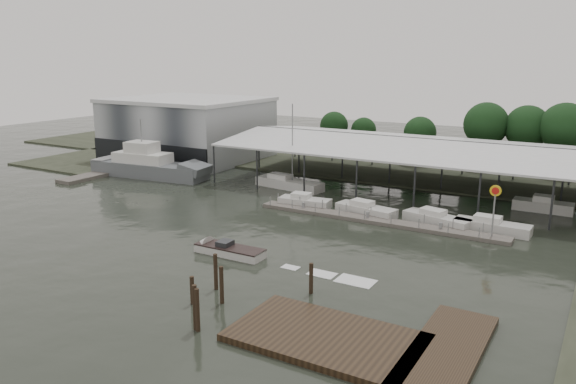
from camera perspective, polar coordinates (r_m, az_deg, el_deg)
The scene contains 18 objects.
ground at distance 60.51m, azimuth -8.03°, elevation -3.35°, with size 200.00×200.00×0.00m, color #232921.
land_strip_far at distance 95.97m, azimuth 7.70°, elevation 3.08°, with size 140.00×30.00×0.30m.
land_strip_west at distance 108.47m, azimuth -14.84°, elevation 3.97°, with size 20.00×40.00×0.30m.
storage_warehouse at distance 99.58m, azimuth -10.13°, elevation 6.39°, with size 24.50×20.50×10.50m.
covered_boat_shed at distance 76.47m, azimuth 15.53°, elevation 4.58°, with size 58.24×24.00×6.96m.
trawler_dock at distance 90.49m, azimuth -17.51°, elevation 2.01°, with size 3.00×18.00×0.50m.
floating_dock at distance 61.59m, azimuth 8.94°, elevation -2.88°, with size 28.00×2.00×1.40m.
shell_fuel_sign at distance 57.53m, azimuth 20.25°, elevation -0.92°, with size 1.10×0.18×5.55m.
boardwalk_platform at distance 36.49m, azimuth 8.14°, elevation -14.95°, with size 15.00×12.00×0.50m.
grey_trawler at distance 85.87m, azimuth -13.86°, elevation 2.55°, with size 19.32×6.59×8.84m.
white_sailboat at distance 76.36m, azimuth 0.04°, elevation 0.87°, with size 10.19×3.83×11.67m.
speedboat_underway at distance 51.71m, azimuth -6.48°, elevation -5.83°, with size 18.34×2.50×2.00m.
moored_cruiser_0 at distance 67.00m, azimuth 1.67°, elevation -0.99°, with size 6.41×2.86×1.70m.
moored_cruiser_1 at distance 64.16m, azimuth 7.88°, elevation -1.79°, with size 7.33×3.34×1.70m.
moored_cruiser_2 at distance 62.06m, azimuth 14.85°, elevation -2.66°, with size 7.67×3.94×1.70m.
moored_cruiser_3 at distance 61.22m, azimuth 19.98°, elevation -3.26°, with size 7.57×2.44×1.70m.
mooring_pilings at distance 40.86m, azimuth -6.68°, elevation -10.26°, with size 7.02×9.38×3.74m.
horizon_tree_line at distance 94.04m, azimuth 23.54°, elevation 5.61°, with size 70.05×9.61×10.88m.
Camera 1 is at (36.28, -45.10, 17.62)m, focal length 35.00 mm.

